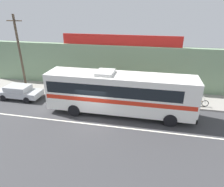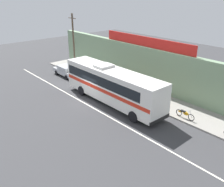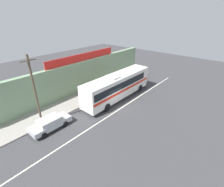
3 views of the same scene
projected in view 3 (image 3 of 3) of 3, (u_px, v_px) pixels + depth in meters
ground_plane at (116, 106)px, 22.56m from camera, size 70.00×70.00×0.00m
sidewalk_slab at (90, 95)px, 25.56m from camera, size 30.00×3.60×0.14m
storefront_facade at (79, 77)px, 25.79m from camera, size 30.00×0.70×4.80m
storefront_billboard at (83, 57)px, 25.23m from camera, size 12.69×0.12×1.10m
road_center_stripe at (121, 108)px, 22.09m from camera, size 30.00×0.14×0.01m
intercity_bus at (118, 85)px, 23.85m from camera, size 12.34×2.64×3.78m
parked_car at (50, 123)px, 17.97m from camera, size 4.40×1.85×1.37m
utility_pole at (35, 91)px, 17.20m from camera, size 1.60×0.22×7.82m
motorcycle_black at (143, 72)px, 33.79m from camera, size 1.83×0.56×0.94m
motorcycle_blue at (130, 78)px, 30.77m from camera, size 1.87×0.56×0.94m
pedestrian_far_left at (95, 86)px, 25.85m from camera, size 0.30×0.48×1.74m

